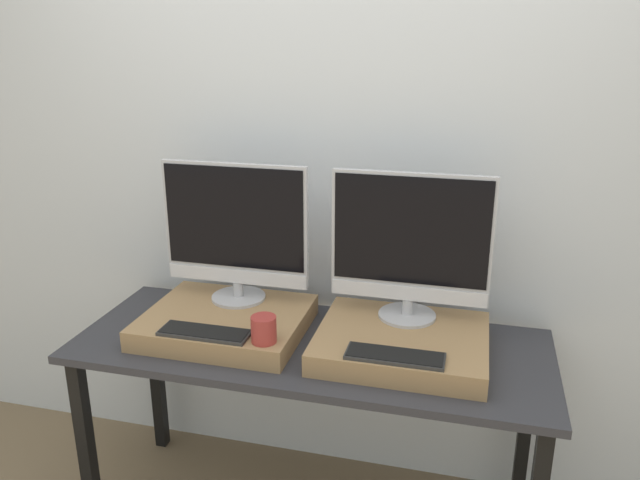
{
  "coord_description": "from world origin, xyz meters",
  "views": [
    {
      "loc": [
        0.55,
        -1.67,
        1.88
      ],
      "look_at": [
        0.0,
        0.48,
        1.15
      ],
      "focal_mm": 35.0,
      "sensor_mm": 36.0,
      "label": 1
    }
  ],
  "objects_px": {
    "monitor_left": "(235,230)",
    "keyboard_left": "(205,332)",
    "mug": "(264,329)",
    "keyboard_right": "(395,356)",
    "monitor_right": "(410,244)"
  },
  "relations": [
    {
      "from": "mug",
      "to": "monitor_right",
      "type": "distance_m",
      "value": 0.61
    },
    {
      "from": "keyboard_left",
      "to": "mug",
      "type": "bearing_deg",
      "value": 0.0
    },
    {
      "from": "keyboard_left",
      "to": "keyboard_right",
      "type": "distance_m",
      "value": 0.68
    },
    {
      "from": "monitor_left",
      "to": "keyboard_right",
      "type": "bearing_deg",
      "value": -25.5
    },
    {
      "from": "monitor_right",
      "to": "keyboard_left",
      "type": "bearing_deg",
      "value": -154.5
    },
    {
      "from": "keyboard_left",
      "to": "mug",
      "type": "distance_m",
      "value": 0.23
    },
    {
      "from": "monitor_left",
      "to": "mug",
      "type": "bearing_deg",
      "value": -55.45
    },
    {
      "from": "mug",
      "to": "keyboard_right",
      "type": "relative_size",
      "value": 0.29
    },
    {
      "from": "keyboard_left",
      "to": "mug",
      "type": "xyz_separation_m",
      "value": [
        0.22,
        0.0,
        0.04
      ]
    },
    {
      "from": "monitor_left",
      "to": "monitor_right",
      "type": "relative_size",
      "value": 1.0
    },
    {
      "from": "monitor_left",
      "to": "keyboard_left",
      "type": "bearing_deg",
      "value": -90.0
    },
    {
      "from": "mug",
      "to": "monitor_left",
      "type": "bearing_deg",
      "value": 124.55
    },
    {
      "from": "monitor_left",
      "to": "monitor_right",
      "type": "height_order",
      "value": "same"
    },
    {
      "from": "monitor_left",
      "to": "keyboard_right",
      "type": "distance_m",
      "value": 0.8
    },
    {
      "from": "keyboard_left",
      "to": "keyboard_right",
      "type": "height_order",
      "value": "same"
    }
  ]
}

